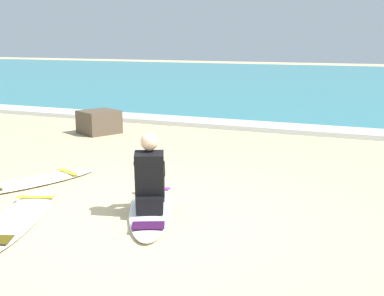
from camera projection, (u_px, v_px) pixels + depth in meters
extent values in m
plane|color=#CCB584|center=(141.00, 222.00, 5.85)|extent=(80.00, 80.00, 0.00)
cube|color=teal|center=(343.00, 82.00, 24.09)|extent=(80.00, 28.00, 0.10)
cube|color=white|center=(275.00, 127.00, 11.75)|extent=(80.00, 0.90, 0.11)
ellipsoid|color=white|center=(151.00, 207.00, 6.29)|extent=(1.45, 2.32, 0.07)
cube|color=purple|center=(153.00, 189.00, 6.91)|extent=(0.48, 0.29, 0.01)
cube|color=#351037|center=(148.00, 225.00, 5.56)|extent=(0.43, 0.37, 0.01)
cube|color=black|center=(150.00, 204.00, 5.96)|extent=(0.40, 0.37, 0.20)
cylinder|color=black|center=(142.00, 187.00, 6.11)|extent=(0.31, 0.43, 0.43)
cylinder|color=black|center=(142.00, 185.00, 6.31)|extent=(0.22, 0.29, 0.42)
cube|color=black|center=(142.00, 198.00, 6.42)|extent=(0.18, 0.24, 0.05)
cylinder|color=black|center=(158.00, 187.00, 6.12)|extent=(0.31, 0.43, 0.43)
cylinder|color=black|center=(160.00, 185.00, 6.32)|extent=(0.22, 0.29, 0.42)
cube|color=black|center=(161.00, 198.00, 6.43)|extent=(0.18, 0.24, 0.05)
cube|color=black|center=(149.00, 174.00, 5.93)|extent=(0.43, 0.41, 0.57)
sphere|color=beige|center=(149.00, 142.00, 5.87)|extent=(0.21, 0.21, 0.21)
cylinder|color=black|center=(138.00, 169.00, 6.06)|extent=(0.25, 0.40, 0.31)
cylinder|color=black|center=(161.00, 169.00, 6.07)|extent=(0.25, 0.40, 0.31)
ellipsoid|color=white|center=(34.00, 181.00, 7.39)|extent=(1.26, 2.10, 0.07)
cube|color=gold|center=(68.00, 172.00, 7.78)|extent=(0.48, 0.27, 0.01)
ellipsoid|color=silver|center=(19.00, 217.00, 5.91)|extent=(1.39, 2.38, 0.07)
cube|color=gold|center=(35.00, 197.00, 6.55)|extent=(0.48, 0.28, 0.01)
cube|color=brown|center=(99.00, 122.00, 11.28)|extent=(0.99, 1.02, 0.52)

